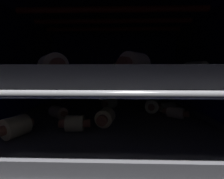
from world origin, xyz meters
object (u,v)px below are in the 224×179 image
at_px(pig_in_blanket_lower_6, 106,97).
at_px(pig_in_blanket_lower_7, 105,117).
at_px(pig_in_blanket_upper_2, 134,65).
at_px(pig_in_blanket_upper_4, 58,69).
at_px(pig_in_blanket_lower_5, 167,107).
at_px(pig_in_blanket_upper_1, 114,70).
at_px(baking_tray_lower, 112,115).
at_px(pig_in_blanket_upper_0, 116,69).
at_px(pig_in_blanket_upper_6, 135,70).
at_px(pig_in_blanket_upper_5, 196,69).
at_px(pig_in_blanket_lower_2, 75,123).
at_px(oven_rack_upper, 112,81).
at_px(pig_in_blanket_lower_0, 16,127).
at_px(pig_in_blanket_lower_4, 58,112).
at_px(pig_in_blanket_upper_7, 123,69).
at_px(heating_element, 112,16).
at_px(pig_in_blanket_lower_3, 152,106).
at_px(pig_in_blanket_lower_8, 110,102).
at_px(baking_tray_upper, 112,76).
at_px(pig_in_blanket_lower_1, 175,112).
at_px(oven_rack_lower, 112,119).
at_px(pig_in_blanket_upper_3, 53,66).

xyz_separation_m(pig_in_blanket_lower_6, pig_in_blanket_lower_7, (0.02, -0.25, 0.00)).
bearing_deg(pig_in_blanket_upper_2, pig_in_blanket_upper_4, 133.36).
bearing_deg(pig_in_blanket_lower_5, pig_in_blanket_upper_1, 172.75).
relative_size(baking_tray_lower, pig_in_blanket_upper_1, 8.85).
distance_m(pig_in_blanket_upper_0, pig_in_blanket_upper_6, 0.14).
relative_size(baking_tray_lower, pig_in_blanket_upper_5, 7.78).
relative_size(baking_tray_lower, pig_in_blanket_lower_6, 6.92).
bearing_deg(pig_in_blanket_upper_2, pig_in_blanket_upper_1, 98.90).
relative_size(baking_tray_lower, pig_in_blanket_lower_2, 8.30).
relative_size(oven_rack_upper, pig_in_blanket_upper_6, 8.93).
xyz_separation_m(baking_tray_lower, pig_in_blanket_lower_0, (-0.15, -0.14, 0.02)).
height_order(pig_in_blanket_lower_4, pig_in_blanket_upper_7, pig_in_blanket_upper_7).
height_order(oven_rack_upper, pig_in_blanket_upper_4, pig_in_blanket_upper_4).
height_order(baking_tray_lower, oven_rack_upper, oven_rack_upper).
height_order(heating_element, pig_in_blanket_lower_3, heating_element).
relative_size(pig_in_blanket_upper_5, pig_in_blanket_upper_7, 1.01).
bearing_deg(pig_in_blanket_lower_8, baking_tray_upper, -82.48).
height_order(pig_in_blanket_lower_8, pig_in_blanket_upper_1, pig_in_blanket_upper_1).
distance_m(pig_in_blanket_lower_1, pig_in_blanket_upper_1, 0.18).
distance_m(baking_tray_lower, baking_tray_upper, 0.10).
xyz_separation_m(pig_in_blanket_lower_7, pig_in_blanket_upper_7, (0.03, 0.05, 0.09)).
relative_size(pig_in_blanket_lower_5, baking_tray_upper, 0.11).
distance_m(pig_in_blanket_lower_8, pig_in_blanket_upper_5, 0.23).
bearing_deg(pig_in_blanket_upper_1, pig_in_blanket_upper_0, 87.65).
relative_size(baking_tray_upper, pig_in_blanket_upper_5, 7.78).
bearing_deg(pig_in_blanket_lower_2, pig_in_blanket_upper_0, 74.85).
relative_size(pig_in_blanket_lower_2, pig_in_blanket_lower_4, 1.01).
distance_m(pig_in_blanket_lower_1, pig_in_blanket_upper_4, 0.31).
bearing_deg(heating_element, pig_in_blanket_lower_8, 97.52).
relative_size(pig_in_blanket_lower_2, pig_in_blanket_upper_4, 1.02).
bearing_deg(pig_in_blanket_lower_3, baking_tray_upper, -171.50).
xyz_separation_m(pig_in_blanket_lower_2, pig_in_blanket_upper_1, (0.06, 0.15, 0.09)).
height_order(heating_element, pig_in_blanket_lower_5, heating_element).
height_order(pig_in_blanket_lower_4, pig_in_blanket_lower_5, pig_in_blanket_lower_4).
bearing_deg(oven_rack_lower, pig_in_blanket_lower_0, -136.65).
height_order(pig_in_blanket_lower_5, baking_tray_upper, baking_tray_upper).
bearing_deg(baking_tray_lower, pig_in_blanket_upper_0, 86.37).
height_order(pig_in_blanket_lower_3, pig_in_blanket_upper_5, pig_in_blanket_upper_5).
distance_m(heating_element, pig_in_blanket_lower_1, 0.26).
height_order(pig_in_blanket_lower_5, pig_in_blanket_lower_8, pig_in_blanket_lower_8).
xyz_separation_m(pig_in_blanket_lower_0, pig_in_blanket_lower_3, (0.25, 0.15, 0.00)).
bearing_deg(pig_in_blanket_lower_6, pig_in_blanket_lower_1, -50.27).
bearing_deg(heating_element, pig_in_blanket_upper_3, -111.83).
bearing_deg(pig_in_blanket_upper_4, pig_in_blanket_lower_8, 7.45).
bearing_deg(pig_in_blanket_upper_7, pig_in_blanket_lower_5, 25.54).
bearing_deg(pig_in_blanket_upper_0, pig_in_blanket_upper_4, -146.16).
xyz_separation_m(pig_in_blanket_lower_1, pig_in_blanket_upper_6, (-0.08, 0.04, 0.09)).
bearing_deg(pig_in_blanket_upper_7, baking_tray_upper, 125.28).
relative_size(pig_in_blanket_lower_3, pig_in_blanket_upper_7, 0.89).
bearing_deg(pig_in_blanket_lower_3, pig_in_blanket_upper_2, -111.33).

